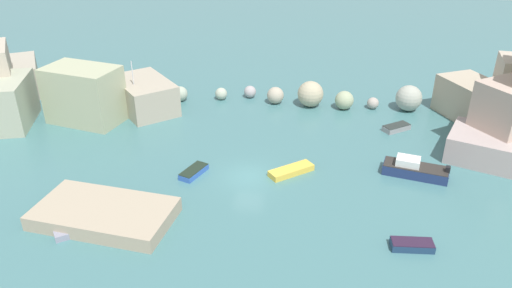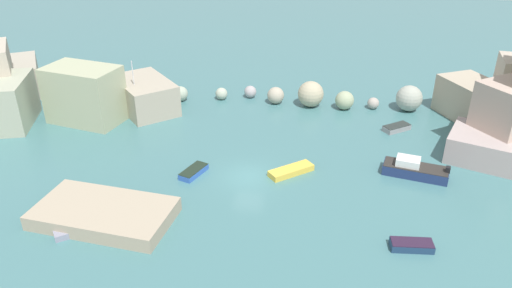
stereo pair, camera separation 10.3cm
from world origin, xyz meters
name	(u,v)px [view 1 (the left image)]	position (x,y,z in m)	size (l,w,h in m)	color
cove_water	(249,177)	(0.00, 0.00, 0.00)	(160.00, 160.00, 0.00)	#427477
cliff_headland_left	(16,96)	(-25.48, 8.22, 2.35)	(25.93, 19.89, 7.14)	#B9AC97
rock_breakwater	(276,93)	(0.43, 15.84, 1.21)	(33.62, 3.66, 2.79)	#ACA094
stone_dock	(104,214)	(-9.19, -7.45, 0.55)	(9.68, 5.23, 1.09)	tan
moored_boat_0	(412,245)	(12.14, -7.35, 0.28)	(2.85, 1.35, 0.56)	navy
moored_boat_1	(291,171)	(3.41, 1.07, 0.26)	(3.80, 3.45, 0.52)	gold
moored_boat_2	(414,169)	(13.47, 2.32, 0.58)	(5.44, 2.88, 1.51)	navy
moored_boat_3	(137,110)	(-13.70, 10.74, 0.43)	(5.86, 4.64, 5.81)	white
moored_boat_4	(194,172)	(-4.57, -0.34, 0.26)	(2.05, 2.99, 0.53)	#335FBB
moored_boat_5	(73,231)	(-10.71, -9.29, 0.23)	(2.61, 2.36, 0.46)	gray
moored_boat_6	(396,128)	(12.90, 10.88, 0.28)	(2.88, 2.57, 0.57)	gray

